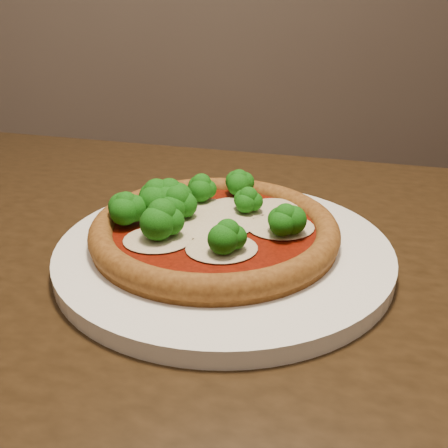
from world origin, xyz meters
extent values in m
cube|color=black|center=(-0.07, 0.12, 0.73)|extent=(1.49, 1.22, 0.04)
cylinder|color=black|center=(-0.49, 0.66, 0.35)|extent=(0.06, 0.06, 0.71)
cylinder|color=white|center=(-0.09, 0.14, 0.76)|extent=(0.35, 0.35, 0.02)
cylinder|color=brown|center=(-0.10, 0.15, 0.77)|extent=(0.26, 0.26, 0.01)
torus|color=brown|center=(-0.10, 0.15, 0.78)|extent=(0.26, 0.26, 0.03)
cylinder|color=#6B1105|center=(-0.10, 0.15, 0.78)|extent=(0.21, 0.21, 0.00)
ellipsoid|color=beige|center=(-0.10, 0.16, 0.78)|extent=(0.09, 0.08, 0.01)
ellipsoid|color=beige|center=(-0.14, 0.22, 0.78)|extent=(0.06, 0.05, 0.00)
ellipsoid|color=beige|center=(-0.11, 0.21, 0.78)|extent=(0.06, 0.05, 0.00)
ellipsoid|color=beige|center=(-0.14, 0.17, 0.78)|extent=(0.07, 0.06, 0.01)
ellipsoid|color=beige|center=(-0.10, 0.10, 0.78)|extent=(0.07, 0.06, 0.01)
ellipsoid|color=beige|center=(-0.03, 0.20, 0.78)|extent=(0.06, 0.05, 0.00)
ellipsoid|color=beige|center=(-0.03, 0.14, 0.78)|extent=(0.07, 0.06, 0.01)
ellipsoid|color=beige|center=(-0.16, 0.13, 0.78)|extent=(0.07, 0.06, 0.01)
ellipsoid|color=beige|center=(-0.07, 0.20, 0.78)|extent=(0.07, 0.07, 0.01)
ellipsoid|color=#197913|center=(-0.11, 0.22, 0.80)|extent=(0.04, 0.04, 0.03)
ellipsoid|color=#197913|center=(-0.16, 0.19, 0.81)|extent=(0.05, 0.05, 0.04)
ellipsoid|color=#197913|center=(-0.19, 0.17, 0.81)|extent=(0.04, 0.04, 0.04)
ellipsoid|color=#197913|center=(-0.06, 0.18, 0.80)|extent=(0.04, 0.04, 0.03)
ellipsoid|color=#197913|center=(-0.10, 0.09, 0.80)|extent=(0.04, 0.04, 0.03)
ellipsoid|color=#197913|center=(-0.15, 0.19, 0.81)|extent=(0.05, 0.05, 0.04)
ellipsoid|color=#197913|center=(-0.07, 0.24, 0.80)|extent=(0.04, 0.04, 0.03)
ellipsoid|color=#197913|center=(-0.14, 0.17, 0.81)|extent=(0.05, 0.05, 0.04)
ellipsoid|color=#197913|center=(-0.03, 0.12, 0.80)|extent=(0.04, 0.04, 0.04)
ellipsoid|color=#197913|center=(-0.16, 0.13, 0.81)|extent=(0.05, 0.05, 0.04)
ellipsoid|color=#197913|center=(-0.19, 0.17, 0.80)|extent=(0.04, 0.04, 0.03)
camera|label=1|loc=(-0.14, -0.32, 1.01)|focal=40.00mm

